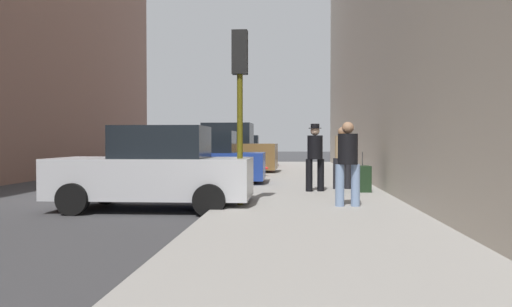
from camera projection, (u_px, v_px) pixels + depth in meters
name	position (u px, v px, depth m)	size (l,w,h in m)	color
ground_plane	(73.00, 199.00, 12.69)	(120.00, 120.00, 0.00)	#38383A
sidewalk	(309.00, 198.00, 12.25)	(4.00, 40.00, 0.15)	gray
parked_silver_sedan	(155.00, 170.00, 10.67)	(4.22, 2.09, 1.79)	#B7BABF
parked_blue_sedan	(200.00, 161.00, 15.84)	(4.23, 2.11, 1.79)	navy
parked_bronze_suv	(224.00, 151.00, 21.55)	(4.66, 2.19, 2.25)	brown
parked_red_hatchback	(238.00, 153.00, 27.03)	(4.25, 2.16, 1.79)	#B2191E
fire_hydrant	(262.00, 167.00, 18.89)	(0.42, 0.22, 0.70)	red
traffic_light	(240.00, 79.00, 10.30)	(0.32, 0.32, 3.60)	#514C0F
pedestrian_in_tan_coat	(342.00, 154.00, 13.78)	(0.52, 0.45, 1.71)	black
pedestrian_with_fedora	(315.00, 154.00, 13.11)	(0.53, 0.50, 1.78)	black
pedestrian_in_jeans	(348.00, 159.00, 10.07)	(0.52, 0.44, 1.71)	#728CB2
rolling_suitcase	(362.00, 179.00, 13.04)	(0.40, 0.59, 1.04)	black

